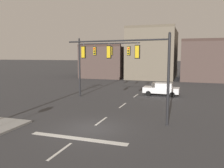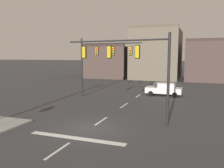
# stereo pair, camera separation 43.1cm
# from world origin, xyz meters

# --- Properties ---
(ground_plane) EXTENTS (400.00, 400.00, 0.00)m
(ground_plane) POSITION_xyz_m (0.00, 0.00, 0.00)
(ground_plane) COLOR #353538
(stop_bar_paint) EXTENTS (6.40, 0.50, 0.01)m
(stop_bar_paint) POSITION_xyz_m (0.00, -2.00, 0.00)
(stop_bar_paint) COLOR silver
(stop_bar_paint) RESTS_ON ground
(lane_centreline) EXTENTS (0.16, 26.40, 0.01)m
(lane_centreline) POSITION_xyz_m (0.00, 2.00, 0.00)
(lane_centreline) COLOR silver
(lane_centreline) RESTS_ON ground
(signal_mast_near_side) EXTENTS (8.50, 1.12, 6.67)m
(signal_mast_near_side) POSITION_xyz_m (2.13, 2.92, 4.70)
(signal_mast_near_side) COLOR black
(signal_mast_near_side) RESTS_ON ground
(signal_mast_far_side) EXTENTS (7.67, 0.83, 7.11)m
(signal_mast_far_side) POSITION_xyz_m (-4.05, 11.18, 4.86)
(signal_mast_far_side) COLOR black
(signal_mast_far_side) RESTS_ON ground
(car_lot_nearside) EXTENTS (4.49, 1.98, 1.61)m
(car_lot_nearside) POSITION_xyz_m (3.02, 15.14, 0.86)
(car_lot_nearside) COLOR silver
(car_lot_nearside) RESTS_ON ground
(building_row) EXTENTS (43.16, 13.99, 10.89)m
(building_row) POSITION_xyz_m (2.18, 37.62, 4.10)
(building_row) COLOR #473833
(building_row) RESTS_ON ground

